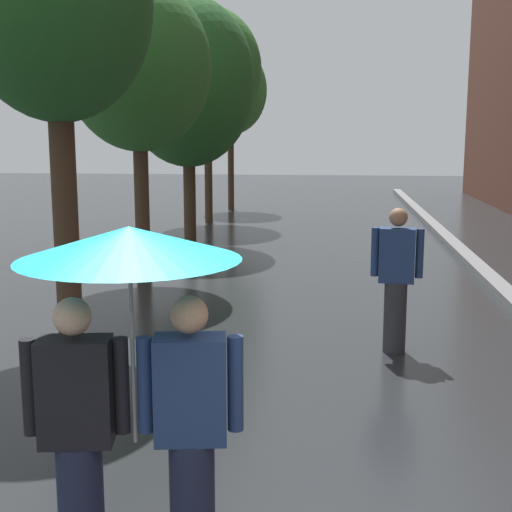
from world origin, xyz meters
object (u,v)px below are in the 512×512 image
(street_tree_4, at_px, (207,69))
(pedestrian_walking_midground, at_px, (396,276))
(street_tree_2, at_px, (138,68))
(street_tree_3, at_px, (188,83))
(couple_under_umbrella, at_px, (132,339))
(street_tree_1, at_px, (56,7))
(street_tree_5, at_px, (230,91))

(street_tree_4, height_order, pedestrian_walking_midground, street_tree_4)
(street_tree_4, relative_size, pedestrian_walking_midground, 3.55)
(street_tree_2, relative_size, street_tree_3, 0.91)
(couple_under_umbrella, bearing_deg, street_tree_3, 100.31)
(street_tree_1, bearing_deg, pedestrian_walking_midground, -3.36)
(street_tree_3, bearing_deg, pedestrian_walking_midground, -62.53)
(pedestrian_walking_midground, bearing_deg, street_tree_4, 110.14)
(street_tree_3, distance_m, couple_under_umbrella, 12.52)
(street_tree_2, distance_m, street_tree_4, 8.02)
(street_tree_2, xyz_separation_m, street_tree_4, (-0.28, 7.99, 0.67))
(street_tree_1, xyz_separation_m, street_tree_3, (-0.01, 7.50, -0.34))
(street_tree_2, bearing_deg, street_tree_1, -89.75)
(couple_under_umbrella, bearing_deg, street_tree_5, 96.85)
(street_tree_2, bearing_deg, street_tree_4, 92.01)
(street_tree_1, height_order, street_tree_3, street_tree_3)
(street_tree_5, xyz_separation_m, couple_under_umbrella, (2.35, -19.57, -2.48))
(street_tree_1, bearing_deg, couple_under_umbrella, -64.66)
(street_tree_3, xyz_separation_m, couple_under_umbrella, (2.20, -12.12, -2.22))
(street_tree_4, distance_m, pedestrian_walking_midground, 12.93)
(street_tree_1, bearing_deg, street_tree_4, 91.47)
(street_tree_5, bearing_deg, street_tree_3, -88.87)
(street_tree_2, relative_size, street_tree_4, 0.84)
(street_tree_4, distance_m, couple_under_umbrella, 16.55)
(street_tree_3, bearing_deg, street_tree_2, -90.03)
(street_tree_1, height_order, pedestrian_walking_midground, street_tree_1)
(street_tree_2, bearing_deg, pedestrian_walking_midground, -42.88)
(couple_under_umbrella, bearing_deg, street_tree_1, 115.34)
(street_tree_4, bearing_deg, pedestrian_walking_midground, -69.86)
(couple_under_umbrella, bearing_deg, street_tree_4, 98.77)
(couple_under_umbrella, relative_size, pedestrian_walking_midground, 1.20)
(street_tree_1, relative_size, street_tree_3, 0.98)
(pedestrian_walking_midground, bearing_deg, street_tree_5, 105.34)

